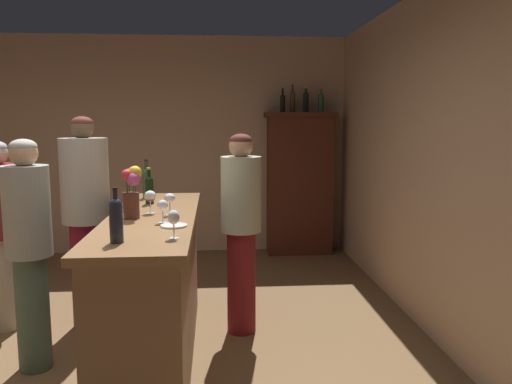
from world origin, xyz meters
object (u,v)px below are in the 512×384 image
wine_bottle_rose (116,218)px  patron_tall (0,228)px  wine_glass_spare (170,199)px  wine_glass_front (174,218)px  wine_glass_rear (150,197)px  display_cabinet (300,181)px  display_bottle_left (283,102)px  bar_counter (154,288)px  patron_in_navy (86,214)px  display_bottle_midright (321,102)px  wine_glass_mid (162,206)px  patron_redhead (29,244)px  display_bottle_midleft (293,100)px  flower_arrangement (131,190)px  wine_bottle_syrah (147,181)px  display_bottle_center (306,101)px  bartender (241,224)px  cheese_plate (174,226)px  wine_bottle_merlot (149,188)px

wine_bottle_rose → patron_tall: bearing=128.9°
wine_glass_spare → wine_glass_front: bearing=-83.4°
wine_glass_rear → display_cabinet: bearing=61.8°
display_bottle_left → patron_tall: display_bottle_left is taller
bar_counter → patron_in_navy: 0.99m
display_cabinet → display_bottle_midright: bearing=0.0°
patron_in_navy → wine_glass_mid: bearing=-1.5°
display_bottle_midright → patron_tall: display_bottle_midright is taller
patron_redhead → display_bottle_midleft: bearing=65.0°
flower_arrangement → wine_bottle_syrah: bearing=91.5°
display_bottle_midright → wine_glass_front: bearing=-113.2°
display_bottle_midright → display_bottle_midleft: bearing=-180.0°
wine_glass_mid → patron_redhead: size_ratio=0.09×
wine_bottle_syrah → patron_redhead: size_ratio=0.21×
display_bottle_center → bartender: bearing=-110.9°
wine_bottle_syrah → wine_glass_front: size_ratio=2.04×
cheese_plate → patron_in_navy: (-0.79, 1.07, -0.11)m
bar_counter → display_bottle_midright: display_bottle_midright is taller
wine_glass_spare → display_bottle_midleft: (1.28, 2.93, 0.78)m
bar_counter → wine_bottle_merlot: 0.82m
wine_bottle_merlot → bartender: bartender is taller
wine_glass_rear → display_bottle_center: (1.59, 2.85, 0.78)m
bar_counter → wine_glass_mid: bearing=-70.1°
display_cabinet → wine_bottle_rose: bearing=-113.2°
wine_glass_mid → wine_glass_front: bearing=-76.9°
wine_glass_mid → patron_in_navy: 1.20m
display_cabinet → wine_bottle_syrah: size_ratio=5.54×
wine_glass_mid → display_bottle_midleft: bearing=67.7°
bar_counter → wine_glass_rear: wine_glass_rear is taller
display_bottle_left → bartender: 2.75m
wine_glass_front → patron_tall: bearing=136.6°
wine_glass_mid → display_bottle_left: size_ratio=0.50×
display_bottle_left → display_cabinet: bearing=0.0°
display_bottle_midright → patron_redhead: bearing=-130.9°
wine_glass_rear → patron_in_navy: 0.87m
patron_redhead → display_bottle_center: bearing=62.9°
wine_bottle_merlot → flower_arrangement: size_ratio=0.81×
wine_bottle_merlot → wine_glass_rear: wine_bottle_merlot is taller
bar_counter → cheese_plate: 0.68m
wine_bottle_syrah → display_bottle_left: 2.62m
display_bottle_midleft → patron_in_navy: display_bottle_midleft is taller
bar_counter → wine_glass_front: bearing=-74.3°
wine_glass_front → display_bottle_midleft: (1.20, 3.64, 0.78)m
display_bottle_midright → patron_tall: 3.94m
wine_glass_front → display_bottle_midright: (1.56, 3.64, 0.77)m
wine_bottle_rose → patron_in_navy: patron_in_navy is taller
flower_arrangement → patron_tall: bearing=145.7°
wine_glass_front → bartender: size_ratio=0.10×
display_bottle_left → wine_glass_rear: bearing=-114.5°
display_bottle_midleft → display_bottle_center: size_ratio=1.09×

